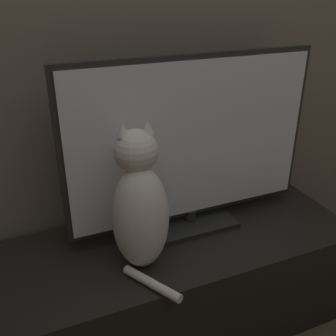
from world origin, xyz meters
TOP-DOWN VIEW (x-y plane):
  - tv_stand at (0.00, 0.94)m, footprint 1.31×0.48m
  - tv at (0.10, 1.02)m, footprint 0.91×0.19m
  - cat at (-0.15, 0.87)m, footprint 0.19×0.32m

SIDE VIEW (x-z plane):
  - tv_stand at x=0.00m, z-range 0.00..0.40m
  - cat at x=-0.15m, z-range 0.37..0.85m
  - tv at x=0.10m, z-range 0.40..1.03m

